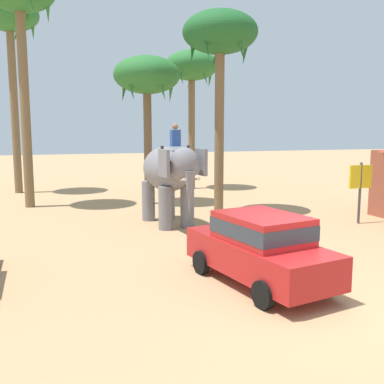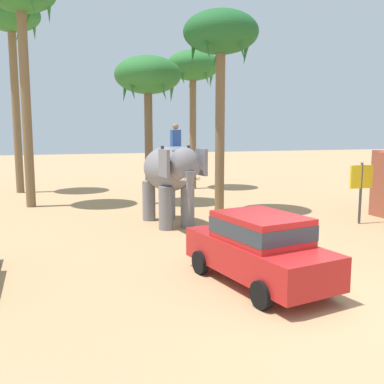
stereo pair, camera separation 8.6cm
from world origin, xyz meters
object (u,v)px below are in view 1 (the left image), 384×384
Objects in this scene: palm_tree_leaning_seaward at (10,23)px; car_sedan_foreground at (260,246)px; palm_tree_behind_elephant at (192,70)px; signboard_yellow at (360,181)px; palm_tree_left_of_road at (19,1)px; elephant_with_mahout at (169,174)px; palm_tree_near_hut at (147,79)px; palm_tree_far_back at (220,39)px.

car_sedan_foreground is at bearing -70.69° from palm_tree_leaning_seaward.
palm_tree_behind_elephant is 3.49× the size of signboard_yellow.
palm_tree_behind_elephant is 0.78× the size of palm_tree_left_of_road.
palm_tree_left_of_road is 0.99× the size of palm_tree_leaning_seaward.
elephant_with_mahout is 0.47× the size of palm_tree_behind_elephant.
signboard_yellow is at bearing -45.07° from palm_tree_leaning_seaward.
palm_tree_near_hut is at bearing 86.56° from elephant_with_mahout.
elephant_with_mahout is 7.42m from signboard_yellow.
signboard_yellow is (6.82, 4.98, 0.76)m from car_sedan_foreground.
car_sedan_foreground is at bearing -102.67° from palm_tree_behind_elephant.
palm_tree_far_back is (2.77, 1.87, 5.47)m from elephant_with_mahout.
palm_tree_near_hut is at bearing -43.64° from palm_tree_leaning_seaward.
palm_tree_far_back is at bearing 74.55° from car_sedan_foreground.
palm_tree_near_hut is 4.30m from palm_tree_far_back.
palm_tree_leaning_seaward is 4.52× the size of signboard_yellow.
palm_tree_near_hut is at bearing 127.27° from palm_tree_far_back.
palm_tree_far_back is 13.00m from palm_tree_leaning_seaward.
palm_tree_far_back reaches higher than palm_tree_near_hut.
palm_tree_near_hut is (-0.01, 12.13, 5.15)m from car_sedan_foreground.
palm_tree_leaning_seaward reaches higher than palm_tree_left_of_road.
palm_tree_far_back is (8.05, -4.05, -1.88)m from palm_tree_left_of_road.
palm_tree_near_hut is at bearing 90.03° from car_sedan_foreground.
car_sedan_foreground is 11.31m from palm_tree_far_back.
signboard_yellow is at bearing -15.96° from elephant_with_mahout.
palm_tree_behind_elephant is 1.17× the size of palm_tree_near_hut.
palm_tree_leaning_seaward is at bearing 136.36° from palm_tree_near_hut.
palm_tree_far_back reaches higher than signboard_yellow.
palm_tree_near_hut is at bearing -8.28° from palm_tree_left_of_road.
elephant_with_mahout is 14.78m from palm_tree_leaning_seaward.
signboard_yellow is (13.20, -13.23, -7.80)m from palm_tree_leaning_seaward.
palm_tree_behind_elephant is at bearing 51.23° from palm_tree_near_hut.
palm_tree_near_hut is (0.31, 5.11, 4.08)m from elephant_with_mahout.
palm_tree_far_back is at bearing 34.06° from elephant_with_mahout.
palm_tree_left_of_road is 16.62m from signboard_yellow.
elephant_with_mahout reaches higher than signboard_yellow.
car_sedan_foreground is at bearing -87.45° from elephant_with_mahout.
palm_tree_far_back reaches higher than palm_tree_behind_elephant.
signboard_yellow is (7.13, -2.04, -0.30)m from elephant_with_mahout.
palm_tree_leaning_seaward reaches higher than palm_tree_behind_elephant.
palm_tree_near_hut reaches higher than car_sedan_foreground.
palm_tree_behind_elephant is (3.79, 16.86, 6.31)m from car_sedan_foreground.
palm_tree_behind_elephant is 8.08m from palm_tree_far_back.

